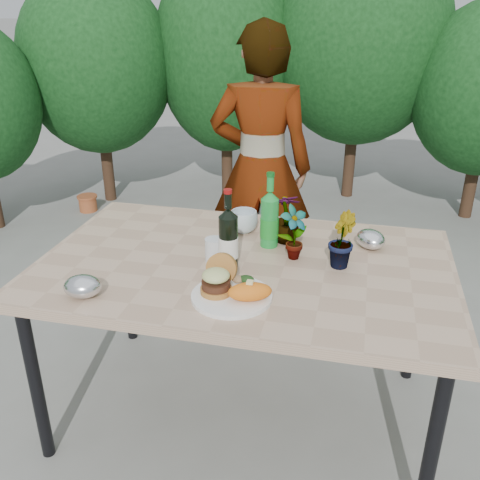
% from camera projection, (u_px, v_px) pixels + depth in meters
% --- Properties ---
extents(ground, '(80.00, 80.00, 0.00)m').
position_uv_depth(ground, '(244.00, 411.00, 2.40)').
color(ground, slate).
rests_on(ground, ground).
extents(patio_table, '(1.60, 1.00, 0.75)m').
position_uv_depth(patio_table, '(245.00, 275.00, 2.11)').
color(patio_table, tan).
rests_on(patio_table, ground).
extents(shrub_hedge, '(7.01, 5.24, 2.21)m').
position_uv_depth(shrub_hedge, '(367.00, 91.00, 3.19)').
color(shrub_hedge, '#382316').
rests_on(shrub_hedge, ground).
extents(dinner_plate, '(0.28, 0.28, 0.01)m').
position_uv_depth(dinner_plate, '(232.00, 296.00, 1.83)').
color(dinner_plate, white).
rests_on(dinner_plate, patio_table).
extents(burger_stack, '(0.11, 0.16, 0.11)m').
position_uv_depth(burger_stack, '(217.00, 278.00, 1.84)').
color(burger_stack, '#B7722D').
rests_on(burger_stack, dinner_plate).
extents(sweet_potato, '(0.17, 0.12, 0.06)m').
position_uv_depth(sweet_potato, '(250.00, 292.00, 1.79)').
color(sweet_potato, orange).
rests_on(sweet_potato, dinner_plate).
extents(grilled_veg, '(0.08, 0.05, 0.03)m').
position_uv_depth(grilled_veg, '(243.00, 279.00, 1.90)').
color(grilled_veg, olive).
rests_on(grilled_veg, dinner_plate).
extents(wine_bottle, '(0.07, 0.07, 0.31)m').
position_uv_depth(wine_bottle, '(228.00, 239.00, 2.01)').
color(wine_bottle, black).
rests_on(wine_bottle, patio_table).
extents(sparkling_water, '(0.08, 0.08, 0.32)m').
position_uv_depth(sparkling_water, '(269.00, 220.00, 2.18)').
color(sparkling_water, '#198C32').
rests_on(sparkling_water, patio_table).
extents(plastic_cup, '(0.07, 0.07, 0.09)m').
position_uv_depth(plastic_cup, '(214.00, 250.00, 2.08)').
color(plastic_cup, silver).
rests_on(plastic_cup, patio_table).
extents(seedling_left, '(0.14, 0.14, 0.22)m').
position_uv_depth(seedling_left, '(294.00, 233.00, 2.07)').
color(seedling_left, '#2D6021').
rests_on(seedling_left, patio_table).
extents(seedling_mid, '(0.11, 0.13, 0.22)m').
position_uv_depth(seedling_mid, '(341.00, 240.00, 2.02)').
color(seedling_mid, '#24581E').
rests_on(seedling_mid, patio_table).
extents(seedling_right, '(0.15, 0.15, 0.21)m').
position_uv_depth(seedling_right, '(286.00, 218.00, 2.22)').
color(seedling_right, '#28511C').
rests_on(seedling_right, patio_table).
extents(blue_bowl, '(0.16, 0.16, 0.10)m').
position_uv_depth(blue_bowl, '(244.00, 221.00, 2.34)').
color(blue_bowl, silver).
rests_on(blue_bowl, patio_table).
extents(foil_packet_left, '(0.14, 0.12, 0.08)m').
position_uv_depth(foil_packet_left, '(83.00, 286.00, 1.83)').
color(foil_packet_left, silver).
rests_on(foil_packet_left, patio_table).
extents(foil_packet_right, '(0.17, 0.17, 0.08)m').
position_uv_depth(foil_packet_right, '(371.00, 239.00, 2.19)').
color(foil_packet_right, silver).
rests_on(foil_packet_right, patio_table).
extents(person, '(0.61, 0.43, 1.60)m').
position_uv_depth(person, '(261.00, 168.00, 3.05)').
color(person, '#8F6547').
rests_on(person, ground).
extents(terracotta_pot, '(0.17, 0.17, 0.14)m').
position_uv_depth(terracotta_pot, '(88.00, 203.00, 4.60)').
color(terracotta_pot, '#A9522B').
rests_on(terracotta_pot, ground).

